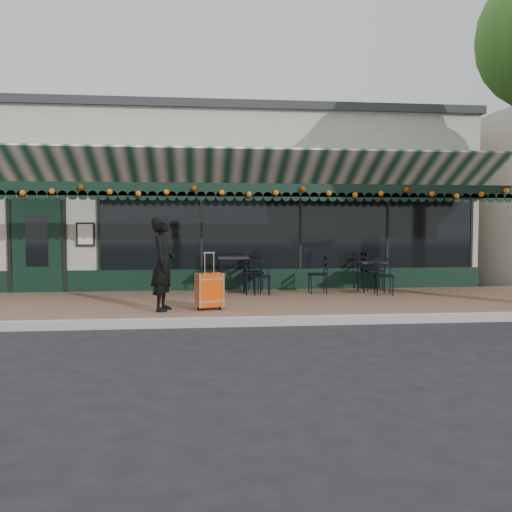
{
  "coord_description": "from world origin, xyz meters",
  "views": [
    {
      "loc": [
        -1.11,
        -9.06,
        1.65
      ],
      "look_at": [
        0.05,
        1.6,
        1.09
      ],
      "focal_mm": 38.0,
      "sensor_mm": 36.0,
      "label": 1
    }
  ],
  "objects": [
    {
      "name": "suitcase",
      "position": [
        -0.89,
        0.83,
        0.5
      ],
      "size": [
        0.51,
        0.39,
        1.05
      ],
      "rotation": [
        0.0,
        0.0,
        0.33
      ],
      "color": "#E03F07",
      "rests_on": "sidewalk"
    },
    {
      "name": "curb",
      "position": [
        0.0,
        -0.08,
        0.07
      ],
      "size": [
        18.0,
        0.16,
        0.15
      ],
      "primitive_type": "cube",
      "color": "#9E9E99",
      "rests_on": "ground"
    },
    {
      "name": "restaurant_building",
      "position": [
        0.0,
        7.84,
        2.27
      ],
      "size": [
        12.0,
        9.6,
        4.5
      ],
      "color": "#A29A8C",
      "rests_on": "ground"
    },
    {
      "name": "chair_a_right",
      "position": [
        3.09,
        3.58,
        0.61
      ],
      "size": [
        0.49,
        0.49,
        0.92
      ],
      "primitive_type": null,
      "rotation": [
        0.0,
        0.0,
        1.65
      ],
      "color": "black",
      "rests_on": "sidewalk"
    },
    {
      "name": "chair_b_left",
      "position": [
        0.16,
        3.32,
        0.62
      ],
      "size": [
        0.53,
        0.53,
        0.94
      ],
      "primitive_type": null,
      "rotation": [
        0.0,
        0.0,
        -1.7
      ],
      "color": "black",
      "rests_on": "sidewalk"
    },
    {
      "name": "sidewalk",
      "position": [
        0.0,
        2.0,
        0.07
      ],
      "size": [
        18.0,
        4.0,
        0.15
      ],
      "primitive_type": "cube",
      "color": "brown",
      "rests_on": "ground"
    },
    {
      "name": "chair_b_right",
      "position": [
        0.22,
        3.62,
        0.56
      ],
      "size": [
        0.55,
        0.55,
        0.83
      ],
      "primitive_type": null,
      "rotation": [
        0.0,
        0.0,
        1.14
      ],
      "color": "black",
      "rests_on": "sidewalk"
    },
    {
      "name": "chair_a_left",
      "position": [
        1.63,
        3.03,
        0.58
      ],
      "size": [
        0.45,
        0.45,
        0.85
      ],
      "primitive_type": null,
      "rotation": [
        0.0,
        0.0,
        -1.63
      ],
      "color": "black",
      "rests_on": "sidewalk"
    },
    {
      "name": "cafe_table_a",
      "position": [
        2.93,
        3.18,
        0.79
      ],
      "size": [
        0.58,
        0.58,
        0.71
      ],
      "color": "black",
      "rests_on": "sidewalk"
    },
    {
      "name": "woman",
      "position": [
        -1.72,
        0.81,
        1.01
      ],
      "size": [
        0.5,
        0.68,
        1.71
      ],
      "primitive_type": "imported",
      "rotation": [
        0.0,
        0.0,
        1.42
      ],
      "color": "black",
      "rests_on": "sidewalk"
    },
    {
      "name": "chair_b_front",
      "position": [
        0.33,
        2.9,
        0.55
      ],
      "size": [
        0.41,
        0.41,
        0.79
      ],
      "primitive_type": null,
      "rotation": [
        0.0,
        0.0,
        -0.04
      ],
      "color": "black",
      "rests_on": "sidewalk"
    },
    {
      "name": "cafe_table_b",
      "position": [
        -0.3,
        3.19,
        0.91
      ],
      "size": [
        0.69,
        0.69,
        0.85
      ],
      "color": "black",
      "rests_on": "sidewalk"
    },
    {
      "name": "chair_a_front",
      "position": [
        3.02,
        2.55,
        0.57
      ],
      "size": [
        0.48,
        0.48,
        0.84
      ],
      "primitive_type": null,
      "rotation": [
        0.0,
        0.0,
        -0.16
      ],
      "color": "black",
      "rests_on": "sidewalk"
    },
    {
      "name": "ground",
      "position": [
        0.0,
        0.0,
        0.0
      ],
      "size": [
        80.0,
        80.0,
        0.0
      ],
      "primitive_type": "plane",
      "color": "black",
      "rests_on": "ground"
    }
  ]
}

